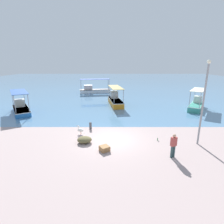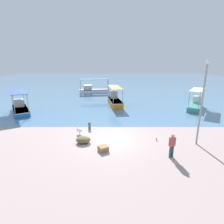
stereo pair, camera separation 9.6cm
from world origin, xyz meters
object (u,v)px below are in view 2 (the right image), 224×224
Objects in this scene: fishing_boat_outer at (115,100)px; net_pile at (84,140)px; glass_bottle at (157,139)px; pelican at (80,130)px; fisherman_standing at (173,145)px; fishing_boat_near_left at (94,90)px; mooring_bollard at (90,125)px; cargo_crate at (104,148)px; fishing_boat_far_left at (197,105)px; fishing_boat_far_right at (21,108)px; lamp_post at (203,100)px.

net_pile is at bearing -101.44° from fishing_boat_outer.
fishing_boat_outer is 21.70× the size of glass_bottle.
fisherman_standing is (6.95, -4.04, 0.53)m from pelican.
fishing_boat_near_left is 5.77× the size of net_pile.
fishing_boat_near_left reaches higher than pelican.
pelican reaches higher than net_pile.
glass_bottle is (5.85, -2.58, -0.28)m from mooring_bollard.
pelican is 1.27× the size of cargo_crate.
fishing_boat_near_left is 24.65× the size of glass_bottle.
fishing_boat_near_left is 1.14× the size of fishing_boat_outer.
pelican reaches higher than cargo_crate.
fishing_boat_far_left reaches higher than mooring_bollard.
fishing_boat_far_right is 15.18m from cargo_crate.
fishing_boat_far_left is 7.65× the size of cargo_crate.
fishing_boat_near_left is at bearing 106.58° from fisherman_standing.
fishing_boat_far_left is 6.73× the size of mooring_bollard.
lamp_post reaches higher than mooring_bollard.
fisherman_standing is 1.46× the size of net_pile.
net_pile is at bearing 178.75° from lamp_post.
net_pile reaches higher than cargo_crate.
fishing_boat_outer is 10.69m from mooring_bollard.
fisherman_standing is (15.84, -11.15, 0.30)m from fishing_boat_far_right.
glass_bottle is at bearing -127.77° from fishing_boat_far_left.
pelican is (-14.50, -8.79, -0.27)m from fishing_boat_far_left.
lamp_post reaches higher than fishing_boat_far_left.
cargo_crate is (-4.65, 0.90, -0.72)m from fisherman_standing.
fishing_boat_far_right is 0.93× the size of fishing_boat_outer.
fishing_boat_far_right reaches higher than fishing_boat_outer.
mooring_bollard is 4.61m from cargo_crate.
net_pile is at bearing -142.65° from fishing_boat_far_left.
fishing_boat_far_left is 12.87m from glass_bottle.
pelican is at bearing -38.66° from fishing_boat_far_right.
cargo_crate is at bearing -42.49° from fishing_boat_far_right.
glass_bottle is at bearing -72.41° from fishing_boat_near_left.
fisherman_standing is (-7.55, -12.83, 0.26)m from fishing_boat_far_left.
fishing_boat_near_left is 27.12m from lamp_post.
fishing_boat_near_left is 25.34m from glass_bottle.
pelican is at bearing 109.80° from net_pile.
fisherman_standing is at bearing -30.16° from pelican.
glass_bottle is (4.32, 1.77, -0.08)m from cargo_crate.
fishing_boat_near_left reaches higher than fishing_boat_far_left.
fishing_boat_far_right is (-7.85, -15.67, -0.06)m from fishing_boat_near_left.
fishing_boat_far_right is at bearing 153.85° from lamp_post.
net_pile is at bearing -92.44° from mooring_bollard.
cargo_crate is at bearing -135.63° from fishing_boat_far_left.
fishing_boat_outer is at bearing 78.56° from net_pile.
pelican is 0.69× the size of net_pile.
mooring_bollard is at bearing 156.20° from glass_bottle.
fishing_boat_outer is 7.32× the size of pelican.
fishing_boat_outer is 15.22m from lamp_post.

